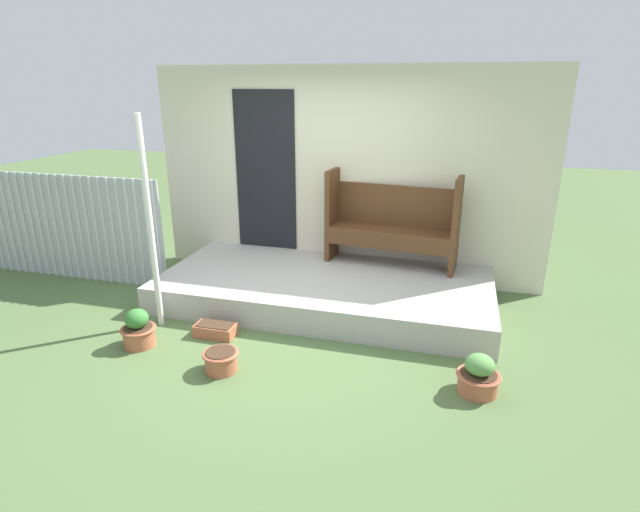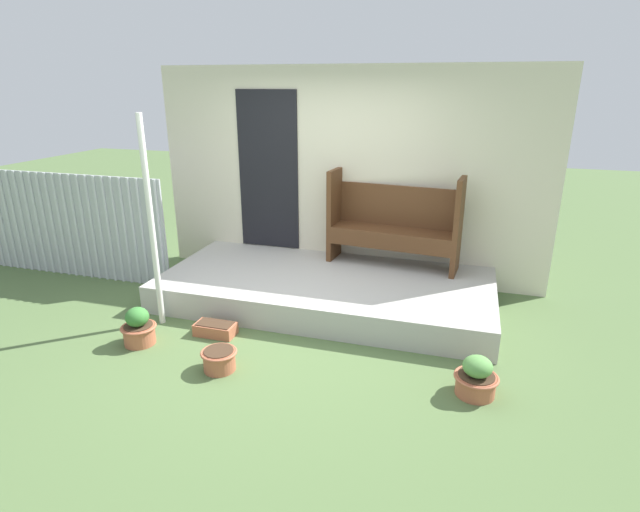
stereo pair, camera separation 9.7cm
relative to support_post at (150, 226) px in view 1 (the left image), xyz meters
The scene contains 10 objects.
ground_plane 1.71m from the support_post, ahead, with size 24.00×24.00×0.00m, color #516B3D.
porch_slab 2.03m from the support_post, 33.47° to the left, with size 3.70×1.74×0.31m.
house_wall 2.41m from the support_post, 52.24° to the left, with size 4.90×0.08×2.60m.
fence_corrugated 2.21m from the support_post, 156.11° to the left, with size 3.03×0.05×1.34m.
support_post is the anchor object (origin of this frame).
bench 2.72m from the support_post, 37.30° to the left, with size 1.58×0.56×1.11m.
flower_pot_left 1.01m from the support_post, 83.48° to the right, with size 0.34×0.34×0.38m.
flower_pot_middle 1.54m from the support_post, 32.84° to the right, with size 0.32×0.32×0.19m.
flower_pot_right 3.32m from the support_post, ahead, with size 0.36×0.36×0.34m.
planter_box_rect 1.21m from the support_post, ahead, with size 0.40×0.21×0.13m.
Camera 1 is at (1.54, -4.22, 2.40)m, focal length 28.00 mm.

